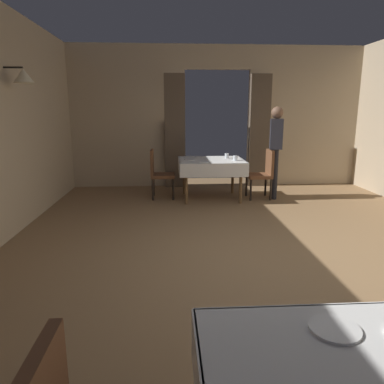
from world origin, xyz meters
name	(u,v)px	position (x,y,z in m)	size (l,w,h in m)	color
ground	(263,259)	(0.00, 0.00, 0.00)	(10.08, 10.08, 0.00)	olive
wall_back	(217,117)	(0.00, 4.18, 1.51)	(6.40, 0.27, 3.00)	tan
dining_table_mid	(211,164)	(-0.26, 2.92, 0.66)	(1.22, 1.07, 0.75)	brown
chair_mid_left	(159,172)	(-1.26, 3.01, 0.52)	(0.44, 0.44, 0.93)	black
chair_mid_right	(263,172)	(0.73, 2.88, 0.52)	(0.44, 0.44, 0.93)	black
plate_near_a	(335,329)	(-0.36, -2.44, 0.76)	(0.21, 0.21, 0.01)	white
plate_mid_a	(205,162)	(-0.41, 2.57, 0.76)	(0.21, 0.21, 0.01)	white
plate_mid_b	(190,159)	(-0.67, 2.91, 0.76)	(0.22, 0.22, 0.01)	white
glass_mid_c	(227,156)	(0.06, 3.08, 0.80)	(0.08, 0.08, 0.09)	silver
glass_mid_d	(235,158)	(0.16, 2.74, 0.80)	(0.08, 0.08, 0.09)	silver
person_waiter_by_doorway	(276,145)	(0.95, 2.88, 1.02)	(0.29, 0.40, 1.72)	black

